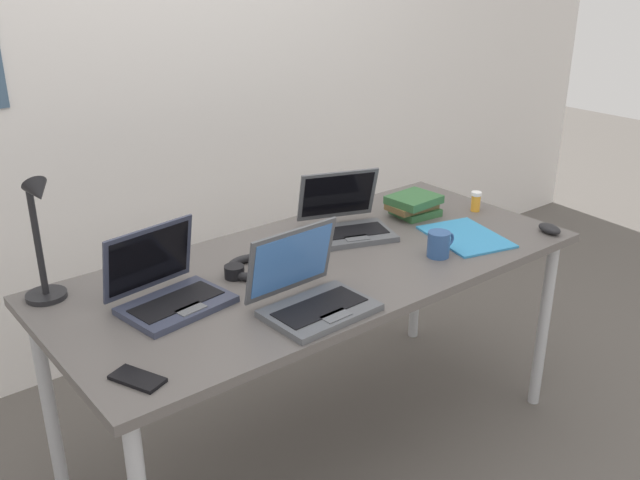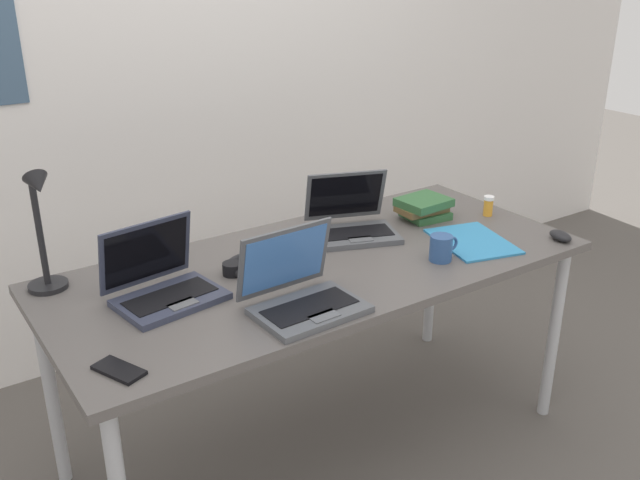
{
  "view_description": "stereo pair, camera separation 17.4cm",
  "coord_description": "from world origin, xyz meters",
  "px_view_note": "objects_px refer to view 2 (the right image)",
  "views": [
    {
      "loc": [
        -1.34,
        -1.67,
        1.71
      ],
      "look_at": [
        0.0,
        0.0,
        0.82
      ],
      "focal_mm": 39.67,
      "sensor_mm": 36.0,
      "label": 1
    },
    {
      "loc": [
        -1.2,
        -1.77,
        1.71
      ],
      "look_at": [
        0.0,
        0.0,
        0.82
      ],
      "focal_mm": 39.67,
      "sensor_mm": 36.0,
      "label": 2
    }
  ],
  "objects_px": {
    "desk_lamp": "(42,232)",
    "headphones": "(253,265)",
    "laptop_back_left": "(302,294)",
    "computer_mouse": "(560,236)",
    "cell_phone": "(119,370)",
    "laptop_back_right": "(163,284)",
    "book_stack": "(424,208)",
    "pill_bottle": "(488,206)",
    "paper_folder_back_right": "(472,241)",
    "coffee_mug": "(441,248)",
    "laptop_front_right": "(352,222)"
  },
  "relations": [
    {
      "from": "computer_mouse",
      "to": "cell_phone",
      "type": "xyz_separation_m",
      "value": [
        -1.6,
        0.06,
        -0.01
      ]
    },
    {
      "from": "book_stack",
      "to": "coffee_mug",
      "type": "height_order",
      "value": "coffee_mug"
    },
    {
      "from": "laptop_back_left",
      "to": "pill_bottle",
      "type": "distance_m",
      "value": 1.04
    },
    {
      "from": "computer_mouse",
      "to": "headphones",
      "type": "relative_size",
      "value": 0.45
    },
    {
      "from": "cell_phone",
      "to": "pill_bottle",
      "type": "relative_size",
      "value": 1.72
    },
    {
      "from": "computer_mouse",
      "to": "coffee_mug",
      "type": "height_order",
      "value": "coffee_mug"
    },
    {
      "from": "desk_lamp",
      "to": "laptop_front_right",
      "type": "bearing_deg",
      "value": -7.28
    },
    {
      "from": "laptop_back_right",
      "to": "coffee_mug",
      "type": "xyz_separation_m",
      "value": [
        0.88,
        -0.26,
        -0.0
      ]
    },
    {
      "from": "desk_lamp",
      "to": "pill_bottle",
      "type": "height_order",
      "value": "desk_lamp"
    },
    {
      "from": "laptop_back_left",
      "to": "computer_mouse",
      "type": "relative_size",
      "value": 3.32
    },
    {
      "from": "laptop_back_right",
      "to": "paper_folder_back_right",
      "type": "relative_size",
      "value": 1.08
    },
    {
      "from": "book_stack",
      "to": "laptop_back_left",
      "type": "bearing_deg",
      "value": -155.69
    },
    {
      "from": "laptop_back_right",
      "to": "desk_lamp",
      "type": "bearing_deg",
      "value": 139.22
    },
    {
      "from": "cell_phone",
      "to": "pill_bottle",
      "type": "xyz_separation_m",
      "value": [
        1.57,
        0.27,
        0.04
      ]
    },
    {
      "from": "desk_lamp",
      "to": "laptop_back_left",
      "type": "distance_m",
      "value": 0.79
    },
    {
      "from": "laptop_back_left",
      "to": "paper_folder_back_right",
      "type": "height_order",
      "value": "laptop_back_left"
    },
    {
      "from": "paper_folder_back_right",
      "to": "computer_mouse",
      "type": "bearing_deg",
      "value": -30.43
    },
    {
      "from": "desk_lamp",
      "to": "headphones",
      "type": "xyz_separation_m",
      "value": [
        0.59,
        -0.2,
        -0.18
      ]
    },
    {
      "from": "computer_mouse",
      "to": "headphones",
      "type": "bearing_deg",
      "value": 168.88
    },
    {
      "from": "pill_bottle",
      "to": "paper_folder_back_right",
      "type": "distance_m",
      "value": 0.3
    },
    {
      "from": "laptop_front_right",
      "to": "headphones",
      "type": "relative_size",
      "value": 1.75
    },
    {
      "from": "laptop_back_right",
      "to": "cell_phone",
      "type": "distance_m",
      "value": 0.4
    },
    {
      "from": "book_stack",
      "to": "paper_folder_back_right",
      "type": "xyz_separation_m",
      "value": [
        -0.02,
        -0.28,
        -0.04
      ]
    },
    {
      "from": "cell_phone",
      "to": "headphones",
      "type": "bearing_deg",
      "value": 8.35
    },
    {
      "from": "laptop_back_right",
      "to": "coffee_mug",
      "type": "relative_size",
      "value": 2.96
    },
    {
      "from": "laptop_back_left",
      "to": "coffee_mug",
      "type": "height_order",
      "value": "laptop_back_left"
    },
    {
      "from": "book_stack",
      "to": "pill_bottle",
      "type": "bearing_deg",
      "value": -26.7
    },
    {
      "from": "coffee_mug",
      "to": "laptop_back_right",
      "type": "bearing_deg",
      "value": 163.65
    },
    {
      "from": "computer_mouse",
      "to": "pill_bottle",
      "type": "xyz_separation_m",
      "value": [
        -0.03,
        0.32,
        0.02
      ]
    },
    {
      "from": "coffee_mug",
      "to": "pill_bottle",
      "type": "bearing_deg",
      "value": 25.51
    },
    {
      "from": "pill_bottle",
      "to": "book_stack",
      "type": "relative_size",
      "value": 0.4
    },
    {
      "from": "laptop_back_right",
      "to": "book_stack",
      "type": "height_order",
      "value": "laptop_back_right"
    },
    {
      "from": "desk_lamp",
      "to": "headphones",
      "type": "height_order",
      "value": "desk_lamp"
    },
    {
      "from": "laptop_front_right",
      "to": "cell_phone",
      "type": "xyz_separation_m",
      "value": [
        -1.02,
        -0.41,
        -0.04
      ]
    },
    {
      "from": "laptop_front_right",
      "to": "coffee_mug",
      "type": "bearing_deg",
      "value": -73.26
    },
    {
      "from": "cell_phone",
      "to": "book_stack",
      "type": "bearing_deg",
      "value": -6.84
    },
    {
      "from": "pill_bottle",
      "to": "computer_mouse",
      "type": "bearing_deg",
      "value": -85.07
    },
    {
      "from": "headphones",
      "to": "laptop_back_left",
      "type": "bearing_deg",
      "value": -92.56
    },
    {
      "from": "laptop_back_left",
      "to": "coffee_mug",
      "type": "relative_size",
      "value": 2.82
    },
    {
      "from": "laptop_front_right",
      "to": "pill_bottle",
      "type": "bearing_deg",
      "value": -14.46
    },
    {
      "from": "laptop_back_right",
      "to": "laptop_back_left",
      "type": "bearing_deg",
      "value": -42.66
    },
    {
      "from": "desk_lamp",
      "to": "pill_bottle",
      "type": "bearing_deg",
      "value": -9.81
    },
    {
      "from": "computer_mouse",
      "to": "book_stack",
      "type": "bearing_deg",
      "value": 130.57
    },
    {
      "from": "paper_folder_back_right",
      "to": "coffee_mug",
      "type": "xyz_separation_m",
      "value": [
        -0.2,
        -0.05,
        0.04
      ]
    },
    {
      "from": "laptop_back_right",
      "to": "paper_folder_back_right",
      "type": "bearing_deg",
      "value": -10.89
    },
    {
      "from": "laptop_back_right",
      "to": "paper_folder_back_right",
      "type": "height_order",
      "value": "laptop_back_right"
    },
    {
      "from": "laptop_back_right",
      "to": "pill_bottle",
      "type": "bearing_deg",
      "value": -1.92
    },
    {
      "from": "book_stack",
      "to": "coffee_mug",
      "type": "distance_m",
      "value": 0.39
    },
    {
      "from": "headphones",
      "to": "paper_folder_back_right",
      "type": "xyz_separation_m",
      "value": [
        0.76,
        -0.24,
        -0.01
      ]
    },
    {
      "from": "pill_bottle",
      "to": "book_stack",
      "type": "xyz_separation_m",
      "value": [
        -0.23,
        0.12,
        0.0
      ]
    }
  ]
}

